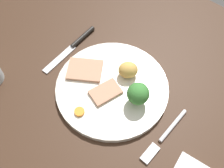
# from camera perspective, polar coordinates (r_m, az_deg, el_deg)

# --- Properties ---
(dining_table) EXTENTS (1.20, 0.84, 0.04)m
(dining_table) POSITION_cam_1_polar(r_m,az_deg,el_deg) (0.67, -2.08, 0.17)
(dining_table) COLOR #382316
(dining_table) RESTS_ON ground
(dinner_plate) EXTENTS (0.27, 0.27, 0.01)m
(dinner_plate) POSITION_cam_1_polar(r_m,az_deg,el_deg) (0.63, -0.00, -0.80)
(dinner_plate) COLOR silver
(dinner_plate) RESTS_ON dining_table
(meat_slice_main) EXTENTS (0.10, 0.10, 0.01)m
(meat_slice_main) POSITION_cam_1_polar(r_m,az_deg,el_deg) (0.65, -5.85, 3.03)
(meat_slice_main) COLOR tan
(meat_slice_main) RESTS_ON dinner_plate
(meat_slice_under) EXTENTS (0.06, 0.08, 0.01)m
(meat_slice_under) POSITION_cam_1_polar(r_m,az_deg,el_deg) (0.61, -1.40, -1.74)
(meat_slice_under) COLOR tan
(meat_slice_under) RESTS_ON dinner_plate
(roast_potato_left) EXTENTS (0.06, 0.06, 0.04)m
(roast_potato_left) POSITION_cam_1_polar(r_m,az_deg,el_deg) (0.63, 3.48, 3.02)
(roast_potato_left) COLOR tan
(roast_potato_left) RESTS_ON dinner_plate
(carrot_coin_front) EXTENTS (0.02, 0.02, 0.01)m
(carrot_coin_front) POSITION_cam_1_polar(r_m,az_deg,el_deg) (0.60, -6.98, -5.91)
(carrot_coin_front) COLOR orange
(carrot_coin_front) RESTS_ON dinner_plate
(broccoli_floret) EXTENTS (0.05, 0.05, 0.06)m
(broccoli_floret) POSITION_cam_1_polar(r_m,az_deg,el_deg) (0.58, 5.73, -1.98)
(broccoli_floret) COLOR #8CB766
(broccoli_floret) RESTS_ON dinner_plate
(fork) EXTENTS (0.02, 0.15, 0.01)m
(fork) POSITION_cam_1_polar(r_m,az_deg,el_deg) (0.59, 11.00, -10.98)
(fork) COLOR silver
(fork) RESTS_ON dining_table
(knife) EXTENTS (0.02, 0.19, 0.01)m
(knife) POSITION_cam_1_polar(r_m,az_deg,el_deg) (0.72, -8.04, 8.27)
(knife) COLOR black
(knife) RESTS_ON dining_table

